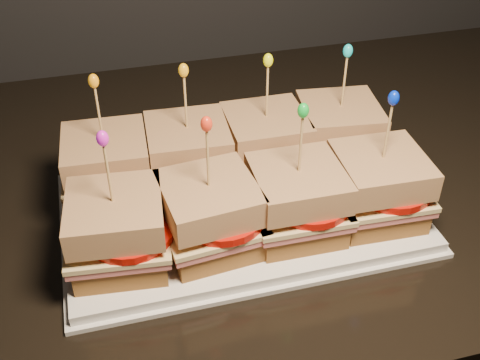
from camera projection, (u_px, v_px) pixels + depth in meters
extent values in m
cube|color=white|center=(240.00, 210.00, 0.74)|extent=(0.42, 0.26, 0.02)
cube|color=white|center=(240.00, 214.00, 0.75)|extent=(0.43, 0.27, 0.01)
cube|color=brown|center=(111.00, 186.00, 0.74)|extent=(0.10, 0.10, 0.03)
cube|color=#CA5F62|center=(109.00, 175.00, 0.73)|extent=(0.11, 0.11, 0.01)
cube|color=beige|center=(108.00, 170.00, 0.73)|extent=(0.11, 0.11, 0.01)
cylinder|color=#BB1007|center=(118.00, 166.00, 0.72)|extent=(0.10, 0.10, 0.01)
cube|color=brown|center=(105.00, 151.00, 0.71)|extent=(0.10, 0.10, 0.03)
cylinder|color=tan|center=(99.00, 117.00, 0.68)|extent=(0.00, 0.00, 0.09)
ellipsoid|color=orange|center=(94.00, 81.00, 0.66)|extent=(0.01, 0.01, 0.02)
cube|color=brown|center=(190.00, 174.00, 0.76)|extent=(0.10, 0.10, 0.03)
cube|color=#CA5F62|center=(189.00, 163.00, 0.75)|extent=(0.11, 0.11, 0.01)
cube|color=beige|center=(189.00, 158.00, 0.75)|extent=(0.11, 0.11, 0.01)
cylinder|color=#BB1007|center=(199.00, 154.00, 0.74)|extent=(0.10, 0.10, 0.01)
cube|color=brown|center=(188.00, 139.00, 0.73)|extent=(0.10, 0.10, 0.03)
cylinder|color=tan|center=(186.00, 105.00, 0.70)|extent=(0.00, 0.00, 0.09)
ellipsoid|color=gold|center=(184.00, 70.00, 0.68)|extent=(0.01, 0.01, 0.02)
cube|color=brown|center=(265.00, 162.00, 0.78)|extent=(0.10, 0.10, 0.03)
cube|color=#CA5F62|center=(265.00, 151.00, 0.77)|extent=(0.11, 0.10, 0.01)
cube|color=beige|center=(266.00, 147.00, 0.77)|extent=(0.11, 0.11, 0.01)
cylinder|color=#BB1007|center=(276.00, 143.00, 0.76)|extent=(0.10, 0.10, 0.01)
cube|color=brown|center=(266.00, 127.00, 0.75)|extent=(0.10, 0.10, 0.03)
cylinder|color=tan|center=(267.00, 94.00, 0.73)|extent=(0.00, 0.00, 0.09)
ellipsoid|color=#E3F10B|center=(268.00, 60.00, 0.70)|extent=(0.01, 0.01, 0.02)
cube|color=brown|center=(336.00, 151.00, 0.81)|extent=(0.11, 0.11, 0.03)
cube|color=#CA5F62|center=(338.00, 140.00, 0.80)|extent=(0.12, 0.11, 0.01)
cube|color=beige|center=(338.00, 136.00, 0.79)|extent=(0.12, 0.12, 0.01)
cylinder|color=#BB1007|center=(349.00, 132.00, 0.78)|extent=(0.10, 0.10, 0.01)
cube|color=brown|center=(340.00, 117.00, 0.77)|extent=(0.11, 0.11, 0.03)
cylinder|color=tan|center=(344.00, 84.00, 0.75)|extent=(0.00, 0.00, 0.09)
ellipsoid|color=#10BECB|center=(348.00, 51.00, 0.72)|extent=(0.01, 0.01, 0.02)
cube|color=brown|center=(121.00, 251.00, 0.65)|extent=(0.11, 0.11, 0.03)
cube|color=#CA5F62|center=(119.00, 239.00, 0.64)|extent=(0.12, 0.11, 0.01)
cube|color=beige|center=(118.00, 234.00, 0.64)|extent=(0.12, 0.11, 0.01)
cylinder|color=#BB1007|center=(129.00, 230.00, 0.63)|extent=(0.10, 0.10, 0.01)
cube|color=brown|center=(115.00, 213.00, 0.62)|extent=(0.11, 0.11, 0.03)
cylinder|color=tan|center=(109.00, 177.00, 0.59)|extent=(0.00, 0.00, 0.09)
ellipsoid|color=#D720CC|center=(102.00, 138.00, 0.56)|extent=(0.01, 0.01, 0.02)
cube|color=brown|center=(211.00, 235.00, 0.67)|extent=(0.11, 0.11, 0.03)
cube|color=#CA5F62|center=(210.00, 223.00, 0.66)|extent=(0.12, 0.11, 0.01)
cube|color=beige|center=(210.00, 218.00, 0.66)|extent=(0.12, 0.11, 0.01)
cylinder|color=#BB1007|center=(222.00, 215.00, 0.65)|extent=(0.10, 0.10, 0.01)
cube|color=brown|center=(209.00, 198.00, 0.64)|extent=(0.11, 0.11, 0.03)
cylinder|color=tan|center=(208.00, 162.00, 0.61)|extent=(0.00, 0.00, 0.09)
ellipsoid|color=red|center=(206.00, 124.00, 0.58)|extent=(0.01, 0.01, 0.02)
cube|color=brown|center=(295.00, 220.00, 0.69)|extent=(0.10, 0.10, 0.03)
cube|color=#CA5F62|center=(296.00, 208.00, 0.68)|extent=(0.11, 0.10, 0.01)
cube|color=beige|center=(296.00, 203.00, 0.68)|extent=(0.11, 0.11, 0.01)
cylinder|color=#BB1007|center=(309.00, 200.00, 0.67)|extent=(0.10, 0.10, 0.01)
cube|color=brown|center=(298.00, 183.00, 0.66)|extent=(0.10, 0.10, 0.03)
cylinder|color=tan|center=(301.00, 148.00, 0.63)|extent=(0.00, 0.00, 0.09)
ellipsoid|color=green|center=(303.00, 111.00, 0.61)|extent=(0.01, 0.01, 0.02)
cube|color=brown|center=(375.00, 206.00, 0.71)|extent=(0.10, 0.10, 0.03)
cube|color=#CA5F62|center=(377.00, 194.00, 0.70)|extent=(0.11, 0.11, 0.01)
cube|color=beige|center=(378.00, 189.00, 0.70)|extent=(0.11, 0.11, 0.01)
cylinder|color=#BB1007|center=(391.00, 186.00, 0.69)|extent=(0.10, 0.10, 0.01)
cube|color=brown|center=(381.00, 169.00, 0.68)|extent=(0.10, 0.10, 0.03)
cylinder|color=tan|center=(387.00, 135.00, 0.65)|extent=(0.00, 0.00, 0.09)
ellipsoid|color=#0525D0|center=(394.00, 98.00, 0.63)|extent=(0.01, 0.01, 0.02)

